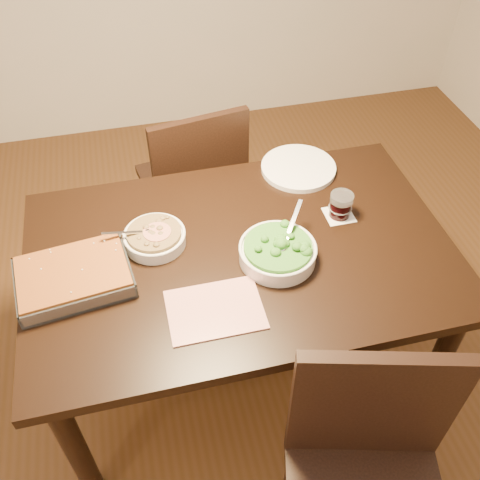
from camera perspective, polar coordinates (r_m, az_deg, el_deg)
The scene contains 11 objects.
ground at distance 2.36m, azimuth 0.03°, elevation -13.70°, with size 4.00×4.00×0.00m, color #4D2F16.
table at distance 1.83m, azimuth 0.03°, elevation -3.05°, with size 1.40×0.90×0.75m.
magazine_a at distance 1.60m, azimuth -2.68°, elevation -7.42°, with size 0.28×0.21×0.01m, color #C33937.
coaster at distance 1.91m, azimuth 10.50°, elevation 2.64°, with size 0.10×0.10×0.00m, color white.
stew_bowl at distance 1.78m, azimuth -9.09°, elevation 0.32°, with size 0.23×0.21×0.08m.
broccoli_bowl at distance 1.71m, azimuth 4.04°, elevation -1.23°, with size 0.25×0.26×0.10m.
baking_dish at distance 1.72m, azimuth -17.30°, elevation -3.76°, with size 0.37×0.29×0.06m.
wine_tumbler at distance 1.88m, azimuth 10.70°, elevation 3.73°, with size 0.08×0.08×0.09m.
dinner_plate at distance 2.08m, azimuth 6.25°, elevation 7.66°, with size 0.29×0.29×0.02m, color white.
chair_near at distance 1.64m, azimuth 13.48°, elevation -23.38°, with size 0.54×0.54×0.94m.
chair_far at distance 2.44m, azimuth -4.84°, elevation 6.28°, with size 0.48×0.48×0.89m.
Camera 1 is at (-0.29, -1.19, 2.02)m, focal length 40.00 mm.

